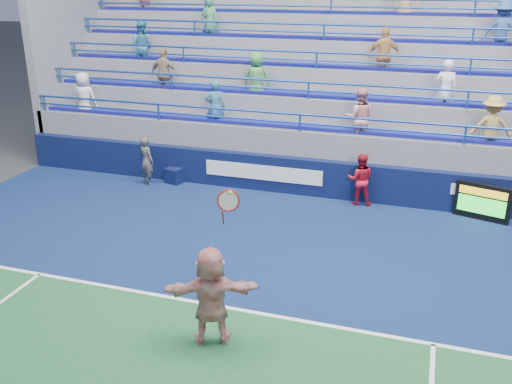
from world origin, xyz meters
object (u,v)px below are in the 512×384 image
(ball_girl, at_px, (360,179))
(line_judge, at_px, (147,161))
(serve_speed_board, at_px, (482,202))
(judge_chair, at_px, (175,174))
(tennis_player, at_px, (211,296))

(ball_girl, bearing_deg, line_judge, -5.65)
(line_judge, height_order, ball_girl, line_judge)
(serve_speed_board, height_order, judge_chair, serve_speed_board)
(judge_chair, bearing_deg, tennis_player, -60.23)
(line_judge, xyz_separation_m, ball_girl, (6.47, 0.34, -0.02))
(tennis_player, bearing_deg, ball_girl, 78.11)
(judge_chair, xyz_separation_m, ball_girl, (5.72, -0.05, 0.47))
(judge_chair, relative_size, ball_girl, 0.58)
(line_judge, bearing_deg, tennis_player, 150.05)
(tennis_player, distance_m, ball_girl, 7.43)
(serve_speed_board, bearing_deg, line_judge, -178.61)
(judge_chair, distance_m, ball_girl, 5.74)
(serve_speed_board, distance_m, ball_girl, 3.25)
(judge_chair, bearing_deg, serve_speed_board, -1.00)
(serve_speed_board, distance_m, line_judge, 9.71)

